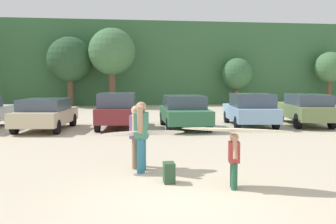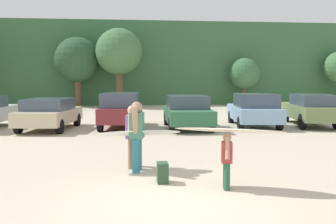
{
  "view_description": "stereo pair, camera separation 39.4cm",
  "coord_description": "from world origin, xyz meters",
  "views": [
    {
      "loc": [
        -1.24,
        -6.93,
        2.28
      ],
      "look_at": [
        0.51,
        5.95,
        1.16
      ],
      "focal_mm": 41.12,
      "sensor_mm": 36.0,
      "label": 1
    },
    {
      "loc": [
        -0.85,
        -6.98,
        2.28
      ],
      "look_at": [
        0.51,
        5.95,
        1.16
      ],
      "focal_mm": 41.12,
      "sensor_mm": 36.0,
      "label": 2
    }
  ],
  "objects": [
    {
      "name": "tree_far_left",
      "position": [
        -4.9,
        25.23,
        3.82
      ],
      "size": [
        3.67,
        3.67,
        5.69
      ],
      "color": "brown",
      "rests_on": "ground_plane"
    },
    {
      "name": "parked_car_olive_green",
      "position": [
        8.0,
        10.84,
        0.83
      ],
      "size": [
        2.46,
        4.85,
        1.54
      ],
      "rotation": [
        0.0,
        0.0,
        1.41
      ],
      "color": "#6B7F4C",
      "rests_on": "ground_plane"
    },
    {
      "name": "surfboard_cream",
      "position": [
        1.23,
        0.75,
        1.22
      ],
      "size": [
        2.4,
        1.48,
        0.19
      ],
      "rotation": [
        0.0,
        0.0,
        2.76
      ],
      "color": "beige"
    },
    {
      "name": "surfboard_white",
      "position": [
        -0.57,
        2.49,
        0.94
      ],
      "size": [
        2.14,
        0.78,
        0.25
      ],
      "rotation": [
        0.0,
        0.0,
        3.24
      ],
      "color": "white"
    },
    {
      "name": "parked_car_maroon",
      "position": [
        -1.16,
        10.92,
        0.87
      ],
      "size": [
        2.08,
        4.04,
        1.64
      ],
      "rotation": [
        0.0,
        0.0,
        1.49
      ],
      "color": "maroon",
      "rests_on": "ground_plane"
    },
    {
      "name": "hillside_ridge",
      "position": [
        0.0,
        32.37,
        3.64
      ],
      "size": [
        108.0,
        12.0,
        7.29
      ],
      "primitive_type": "cube",
      "color": "#38663D",
      "rests_on": "ground_plane"
    },
    {
      "name": "parked_car_champagne",
      "position": [
        -4.37,
        10.74,
        0.75
      ],
      "size": [
        2.48,
        4.35,
        1.4
      ],
      "rotation": [
        0.0,
        0.0,
        1.44
      ],
      "color": "beige",
      "rests_on": "ground_plane"
    },
    {
      "name": "parked_car_sky_blue",
      "position": [
        5.18,
        10.86,
        0.81
      ],
      "size": [
        2.41,
        4.44,
        1.59
      ],
      "rotation": [
        0.0,
        0.0,
        1.46
      ],
      "color": "#84ADD1",
      "rests_on": "ground_plane"
    },
    {
      "name": "person_companion",
      "position": [
        -0.74,
        2.86,
        0.91
      ],
      "size": [
        0.36,
        0.65,
        1.6
      ],
      "rotation": [
        0.0,
        0.0,
        2.96
      ],
      "color": "#8C6B4C",
      "rests_on": "ground_plane"
    },
    {
      "name": "backpack_dropped",
      "position": [
        -0.1,
        1.3,
        0.22
      ],
      "size": [
        0.24,
        0.34,
        0.45
      ],
      "color": "#2D4C33",
      "rests_on": "ground_plane"
    },
    {
      "name": "ground_plane",
      "position": [
        0.0,
        0.0,
        0.0
      ],
      "size": [
        120.0,
        120.0,
        0.0
      ],
      "primitive_type": "plane",
      "color": "beige"
    },
    {
      "name": "tree_center_right",
      "position": [
        9.15,
        25.3,
        2.72
      ],
      "size": [
        2.66,
        2.66,
        4.07
      ],
      "color": "brown",
      "rests_on": "ground_plane"
    },
    {
      "name": "tree_ridge_back",
      "position": [
        -1.52,
        24.29,
        4.4
      ],
      "size": [
        3.73,
        3.73,
        6.32
      ],
      "color": "brown",
      "rests_on": "ground_plane"
    },
    {
      "name": "person_child",
      "position": [
        1.17,
        0.67,
        0.66
      ],
      "size": [
        0.26,
        0.5,
        1.17
      ],
      "rotation": [
        0.0,
        0.0,
        2.96
      ],
      "color": "#26593F",
      "rests_on": "ground_plane"
    },
    {
      "name": "person_adult",
      "position": [
        -0.63,
        2.41,
        0.98
      ],
      "size": [
        0.39,
        0.75,
        1.73
      ],
      "rotation": [
        0.0,
        0.0,
        2.96
      ],
      "color": "teal",
      "rests_on": "ground_plane"
    },
    {
      "name": "parked_car_forest_green",
      "position": [
        1.89,
        10.54,
        0.79
      ],
      "size": [
        2.05,
        4.19,
        1.52
      ],
      "rotation": [
        0.0,
        0.0,
        1.55
      ],
      "color": "#2D6642",
      "rests_on": "ground_plane"
    },
    {
      "name": "tree_right",
      "position": [
        17.55,
        25.0,
        3.28
      ],
      "size": [
        2.66,
        2.66,
        4.66
      ],
      "color": "brown",
      "rests_on": "ground_plane"
    }
  ]
}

